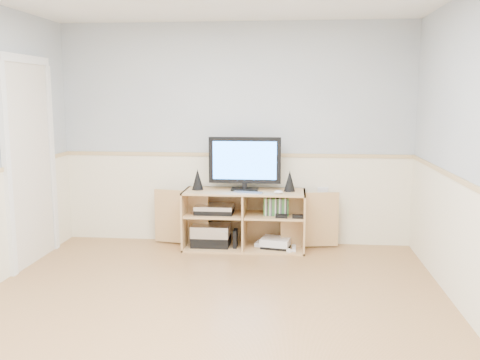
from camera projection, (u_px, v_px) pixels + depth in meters
The scene contains 11 objects.
room at pixel (198, 159), 4.00m from camera, with size 4.04×4.54×2.54m.
media_cabinet at pixel (245, 218), 5.99m from camera, with size 2.09×0.50×0.65m.
monitor at pixel (245, 162), 5.88m from camera, with size 0.80×0.18×0.59m.
speaker_left at pixel (198, 179), 5.93m from camera, with size 0.13×0.13×0.23m, color black.
speaker_right at pixel (290, 181), 5.84m from camera, with size 0.12×0.12×0.23m, color black.
keyboard at pixel (247, 193), 5.74m from camera, with size 0.32×0.13×0.01m, color silver.
mouse at pixel (278, 192), 5.71m from camera, with size 0.10×0.06×0.04m, color white.
av_components at pixel (213, 228), 5.98m from camera, with size 0.51×0.31×0.47m.
game_consoles at pixel (275, 243), 5.93m from camera, with size 0.46×0.32×0.11m.
game_cases at pixel (276, 207), 5.85m from camera, with size 0.27×0.14×0.19m, color #3F8C3F.
wall_outlet at pixel (323, 192), 6.06m from camera, with size 0.12×0.03×0.12m, color white.
Camera 1 is at (0.65, -3.80, 1.69)m, focal length 40.00 mm.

